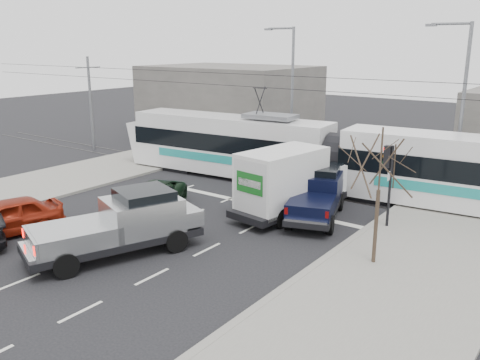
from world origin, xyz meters
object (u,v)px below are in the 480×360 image
Objects in this scene: street_lamp_near at (460,99)px; green_car at (154,197)px; traffic_signal at (388,168)px; navy_pickup at (317,194)px; box_truck at (289,182)px; street_lamp_far at (290,86)px; red_car at (6,217)px; tram at (337,157)px; silver_pickup at (124,223)px; bare_tree at (380,166)px.

street_lamp_near is 16.61m from green_car.
navy_pickup is (-3.13, -0.40, -1.63)m from traffic_signal.
street_lamp_near is at bearing 66.09° from box_truck.
street_lamp_far reaches higher than red_car.
box_truck is at bearing 6.64° from green_car.
street_lamp_near reaches higher than tram.
street_lamp_near is 1.35× the size of box_truck.
navy_pickup is at bearing 84.65° from silver_pickup.
traffic_signal is 11.28m from silver_pickup.
street_lamp_far is at bearing 100.01° from red_car.
silver_pickup reaches higher than red_car.
green_car is at bearing -158.06° from traffic_signal.
red_car is (-13.83, -6.29, -3.00)m from bare_tree.
silver_pickup is 5.40m from green_car.
red_car is (-13.55, -17.79, -4.32)m from street_lamp_near.
navy_pickup reaches higher than green_car.
box_truck is at bearing 91.43° from silver_pickup.
box_truck is (2.77, 7.76, 0.38)m from silver_pickup.
green_car is at bearing 144.90° from silver_pickup.
traffic_signal is 16.46m from red_car.
bare_tree is 0.75× the size of box_truck.
tram is (-5.17, -3.51, -3.18)m from street_lamp_near.
traffic_signal is 4.63m from box_truck.
traffic_signal is at bearing -41.72° from street_lamp_far.
bare_tree is at bearing -58.74° from navy_pickup.
traffic_signal is 14.47m from street_lamp_far.
tram is at bearing 75.53° from red_car.
traffic_signal is at bearing -47.87° from tram.
street_lamp_near is 0.34× the size of tram.
street_lamp_near reaches higher than silver_pickup.
traffic_signal is 0.54× the size of box_truck.
navy_pickup is at bearing 61.81° from red_car.
street_lamp_near reaches higher than green_car.
silver_pickup is at bearing -116.55° from street_lamp_near.
bare_tree is 17.97m from street_lamp_far.
box_truck is (6.25, -10.31, -3.53)m from street_lamp_far.
navy_pickup is (-4.26, 3.59, -2.68)m from bare_tree.
street_lamp_near is at bearing 91.42° from bare_tree.
street_lamp_near is at bearing 28.97° from tram.
red_car is (-9.58, -9.88, -0.32)m from navy_pickup.
street_lamp_far reaches higher than bare_tree.
box_truck reaches higher than navy_pickup.
navy_pickup is 1.23× the size of green_car.
street_lamp_near is 1.95× the size of green_car.
tram is (-4.33, 4.00, -0.81)m from traffic_signal.
bare_tree is at bearing -74.24° from traffic_signal.
street_lamp_far is at bearing 133.82° from tram.
silver_pickup is (-7.18, -8.56, -1.54)m from traffic_signal.
street_lamp_far is 1.35× the size of box_truck.
tram reaches higher than box_truck.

